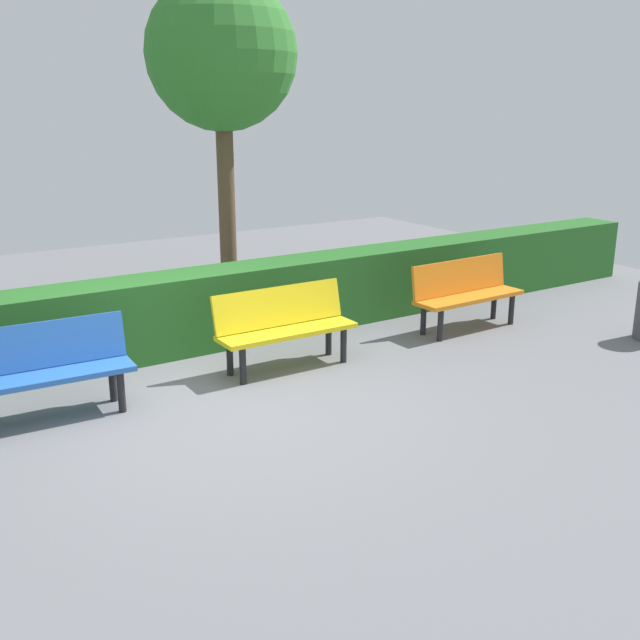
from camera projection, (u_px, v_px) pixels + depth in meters
The scene contains 6 objects.
ground_plane at pixel (212, 406), 6.91m from camera, with size 17.40×17.40×0.00m, color slate.
bench_orange at pixel (465, 291), 9.18m from camera, with size 1.56×0.49×0.86m.
bench_yellow at pixel (284, 324), 7.81m from camera, with size 1.53×0.48×0.86m.
bench_blue at pixel (48, 366), 6.55m from camera, with size 1.47×0.52×0.86m.
hedge_row at pixel (239, 304), 8.72m from camera, with size 13.40×0.62×0.90m, color #266023.
tree_near at pixel (221, 57), 9.26m from camera, with size 1.93×1.93×4.31m.
Camera 1 is at (2.62, 5.92, 2.73)m, focal length 41.15 mm.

